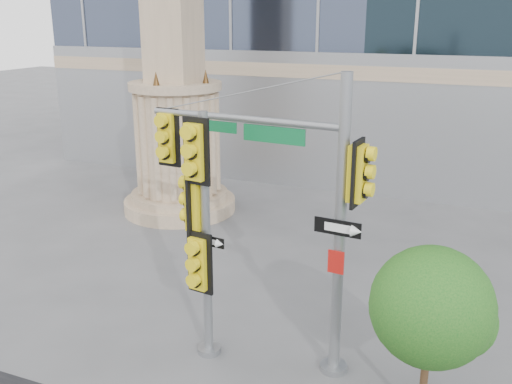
% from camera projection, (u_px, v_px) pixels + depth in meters
% --- Properties ---
extents(ground, '(120.00, 120.00, 0.00)m').
position_uv_depth(ground, '(212.00, 365.00, 12.74)').
color(ground, '#545456').
rests_on(ground, ground).
extents(monument, '(4.40, 4.40, 16.60)m').
position_uv_depth(monument, '(175.00, 70.00, 21.24)').
color(monument, tan).
rests_on(monument, ground).
extents(main_signal_pole, '(5.00, 0.91, 6.48)m').
position_uv_depth(main_signal_pole, '(288.00, 189.00, 11.91)').
color(main_signal_pole, slate).
rests_on(main_signal_pole, ground).
extents(secondary_signal_pole, '(0.97, 0.80, 5.61)m').
position_uv_depth(secondary_signal_pole, '(200.00, 220.00, 12.18)').
color(secondary_signal_pole, slate).
rests_on(secondary_signal_pole, ground).
extents(street_tree, '(2.29, 2.24, 3.57)m').
position_uv_depth(street_tree, '(433.00, 312.00, 10.31)').
color(street_tree, tan).
rests_on(street_tree, ground).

